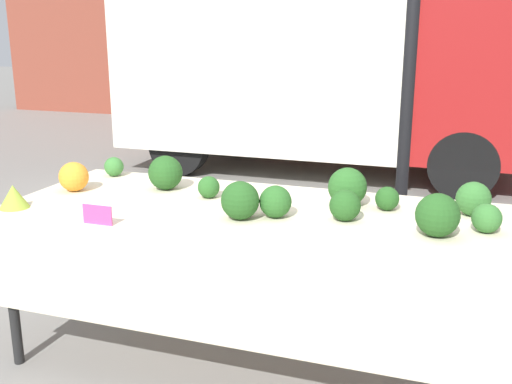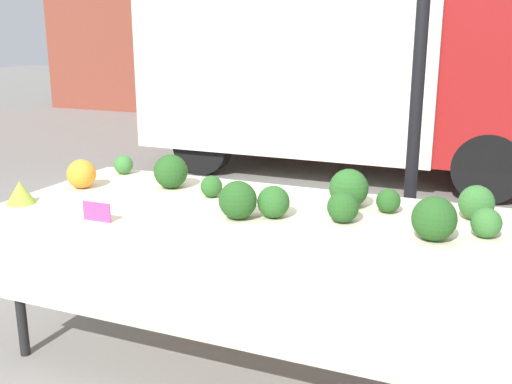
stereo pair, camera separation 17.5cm
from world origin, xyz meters
name	(u,v)px [view 1 (the left image)]	position (x,y,z in m)	size (l,w,h in m)	color
ground_plane	(256,361)	(0.00, 0.00, 0.00)	(40.00, 40.00, 0.00)	gray
tent_pole	(406,125)	(0.59, 0.83, 1.11)	(0.07, 0.07, 2.22)	black
parked_truck	(316,55)	(-0.77, 4.34, 1.34)	(4.60, 1.99, 2.55)	silver
market_table	(251,230)	(0.00, -0.07, 0.72)	(2.36, 0.93, 0.81)	beige
orange_cauliflower	(74,177)	(-1.00, -0.01, 0.88)	(0.15, 0.15, 0.15)	orange
romanesco_head	(14,196)	(-1.08, -0.36, 0.86)	(0.14, 0.14, 0.11)	#93B238
broccoli_head_0	(275,202)	(0.13, -0.10, 0.88)	(0.15, 0.15, 0.15)	#285B23
broccoli_head_1	(345,205)	(0.43, -0.05, 0.87)	(0.14, 0.14, 0.14)	#23511E
broccoli_head_2	(347,187)	(0.39, 0.19, 0.90)	(0.18, 0.18, 0.18)	#285B23
broccoli_head_3	(387,199)	(0.58, 0.17, 0.86)	(0.11, 0.11, 0.11)	#23511E
broccoli_head_4	(473,199)	(0.96, 0.22, 0.88)	(0.16, 0.16, 0.16)	#336B2D
broccoli_head_5	(165,173)	(-0.56, 0.17, 0.90)	(0.18, 0.18, 0.18)	#23511E
broccoli_head_6	(487,218)	(1.01, -0.02, 0.87)	(0.12, 0.12, 0.12)	#336B2D
broccoli_head_7	(438,215)	(0.82, -0.13, 0.89)	(0.18, 0.18, 0.18)	#23511E
broccoli_head_8	(209,187)	(-0.28, 0.10, 0.86)	(0.11, 0.11, 0.11)	#285B23
broccoli_head_9	(240,200)	(-0.01, -0.18, 0.89)	(0.17, 0.17, 0.17)	#23511E
broccoli_head_10	(114,167)	(-0.98, 0.34, 0.86)	(0.11, 0.11, 0.11)	#387533
price_sign	(97,215)	(-0.57, -0.45, 0.85)	(0.14, 0.01, 0.09)	#EF4793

